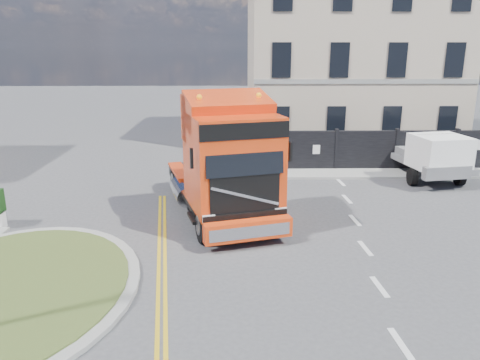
{
  "coord_description": "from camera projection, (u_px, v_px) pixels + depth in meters",
  "views": [
    {
      "loc": [
        -1.16,
        -13.65,
        6.05
      ],
      "look_at": [
        -0.91,
        1.07,
        1.8
      ],
      "focal_mm": 35.0,
      "sensor_mm": 36.0,
      "label": 1
    }
  ],
  "objects": [
    {
      "name": "ground",
      "position": [
        269.0,
        244.0,
        14.81
      ],
      "size": [
        120.0,
        120.0,
        0.0
      ],
      "primitive_type": "plane",
      "color": "#424244",
      "rests_on": "ground"
    },
    {
      "name": "traffic_island",
      "position": [
        2.0,
        291.0,
        11.79
      ],
      "size": [
        6.8,
        6.8,
        0.17
      ],
      "color": "gray",
      "rests_on": "ground"
    },
    {
      "name": "hoarding_fence",
      "position": [
        387.0,
        151.0,
        23.28
      ],
      "size": [
        18.8,
        0.25,
        2.0
      ],
      "color": "black",
      "rests_on": "ground"
    },
    {
      "name": "georgian_building",
      "position": [
        346.0,
        50.0,
        29.15
      ],
      "size": [
        12.3,
        10.3,
        12.8
      ],
      "color": "#C1AE99",
      "rests_on": "ground"
    },
    {
      "name": "pavement_far",
      "position": [
        380.0,
        174.0,
        22.67
      ],
      "size": [
        20.0,
        1.6,
        0.12
      ],
      "primitive_type": "cube",
      "color": "gray",
      "rests_on": "ground"
    },
    {
      "name": "truck",
      "position": [
        227.0,
        167.0,
        16.21
      ],
      "size": [
        4.65,
        7.88,
        4.44
      ],
      "rotation": [
        0.0,
        0.0,
        0.27
      ],
      "color": "black",
      "rests_on": "ground"
    },
    {
      "name": "flatbed_pickup",
      "position": [
        432.0,
        156.0,
        21.29
      ],
      "size": [
        3.02,
        5.7,
        2.25
      ],
      "rotation": [
        0.0,
        0.0,
        0.17
      ],
      "color": "slate",
      "rests_on": "ground"
    }
  ]
}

